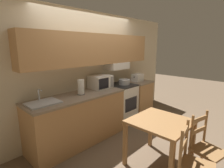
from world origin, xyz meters
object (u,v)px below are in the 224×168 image
at_px(toaster, 137,77).
at_px(paper_towel_roll, 81,87).
at_px(chair_left_of_table, 194,165).
at_px(dining_table, 160,128).
at_px(stove_range, 121,103).
at_px(sink_basin, 43,103).
at_px(microwave, 100,82).
at_px(chair_right_of_table, 206,148).
at_px(cooking_pot, 124,82).

relative_size(toaster, paper_towel_roll, 1.02).
bearing_deg(chair_left_of_table, dining_table, 56.54).
bearing_deg(stove_range, chair_left_of_table, -116.93).
relative_size(stove_range, sink_basin, 1.89).
xyz_separation_m(stove_range, microwave, (-0.57, 0.10, 0.61)).
height_order(stove_range, dining_table, stove_range).
bearing_deg(chair_right_of_table, stove_range, 88.20).
distance_m(cooking_pot, microwave, 0.66).
xyz_separation_m(toaster, sink_basin, (-2.53, 0.01, -0.08)).
relative_size(microwave, sink_basin, 0.89).
bearing_deg(chair_left_of_table, chair_right_of_table, -10.88).
distance_m(cooking_pot, chair_left_of_table, 2.39).
xyz_separation_m(sink_basin, paper_towel_roll, (0.75, 0.02, 0.12)).
bearing_deg(sink_basin, paper_towel_roll, 1.44).
xyz_separation_m(cooking_pot, dining_table, (-0.88, -1.44, -0.38)).
relative_size(stove_range, paper_towel_roll, 3.32).
bearing_deg(dining_table, stove_range, 61.41).
height_order(microwave, sink_basin, microwave).
xyz_separation_m(paper_towel_roll, chair_left_of_table, (0.11, -2.07, -0.65)).
height_order(sink_basin, chair_left_of_table, sink_basin).
relative_size(microwave, chair_right_of_table, 0.48).
relative_size(dining_table, chair_left_of_table, 0.90).
bearing_deg(dining_table, cooking_pot, 58.63).
bearing_deg(chair_right_of_table, sink_basin, 136.97).
relative_size(stove_range, dining_table, 1.13).
bearing_deg(toaster, dining_table, -134.31).
distance_m(microwave, toaster, 1.19).
bearing_deg(cooking_pot, paper_towel_roll, 178.16).
xyz_separation_m(microwave, paper_towel_roll, (-0.59, -0.10, -0.00)).
xyz_separation_m(cooking_pot, sink_basin, (-1.99, 0.02, -0.05)).
relative_size(microwave, dining_table, 0.53).
bearing_deg(toaster, sink_basin, 179.82).
height_order(microwave, chair_right_of_table, microwave).
bearing_deg(chair_left_of_table, cooking_pot, 50.19).
height_order(toaster, dining_table, toaster).
bearing_deg(cooking_pot, chair_left_of_table, -118.94).
height_order(microwave, dining_table, microwave).
distance_m(toaster, chair_right_of_table, 2.44).
height_order(cooking_pot, paper_towel_roll, paper_towel_roll).
bearing_deg(cooking_pot, toaster, 1.38).
height_order(cooking_pot, toaster, toaster).
height_order(toaster, sink_basin, sink_basin).
bearing_deg(chair_left_of_table, sink_basin, 102.07).
relative_size(paper_towel_roll, chair_right_of_table, 0.31).
height_order(stove_range, sink_basin, sink_basin).
relative_size(paper_towel_roll, chair_left_of_table, 0.31).
relative_size(stove_range, microwave, 2.12).
xyz_separation_m(cooking_pot, paper_towel_roll, (-1.24, 0.04, 0.08)).
relative_size(chair_left_of_table, chair_right_of_table, 1.00).
relative_size(sink_basin, dining_table, 0.60).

